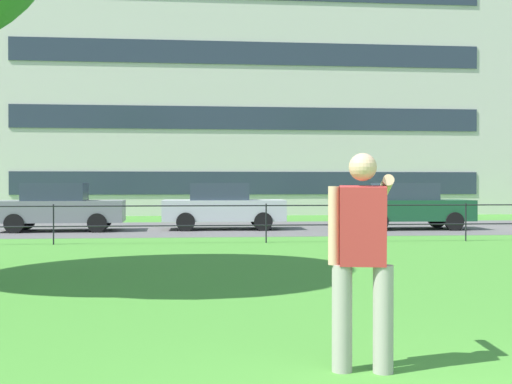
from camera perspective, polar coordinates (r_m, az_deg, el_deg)
street_strip at (r=22.91m, az=-0.83°, el=-3.08°), size 80.00×7.80×0.01m
park_fence at (r=17.09m, az=0.87°, el=-2.08°), size 31.77×0.04×1.00m
person_thrower at (r=5.37m, az=9.03°, el=-5.21°), size 0.64×0.74×1.72m
car_grey_left at (r=22.29m, az=-16.39°, el=-1.22°), size 4.04×1.88×1.54m
car_silver_center at (r=22.26m, az=-2.85°, el=-1.20°), size 4.04×1.88×1.54m
car_dark_green_far_right at (r=22.89m, az=12.78°, el=-1.16°), size 4.03×1.88×1.54m
apartment_building_background at (r=38.69m, az=-1.22°, el=12.73°), size 27.22×11.16×19.20m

